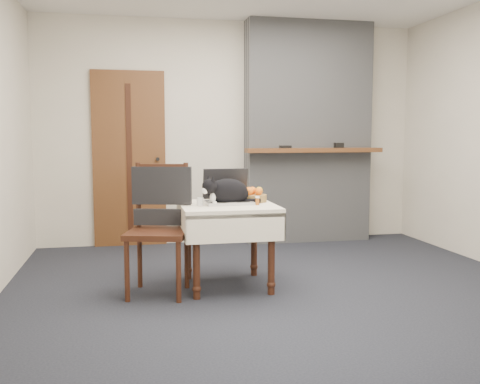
# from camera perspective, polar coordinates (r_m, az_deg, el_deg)

# --- Properties ---
(ground) EXTENTS (4.50, 4.50, 0.00)m
(ground) POSITION_cam_1_polar(r_m,az_deg,el_deg) (4.62, 3.90, -9.90)
(ground) COLOR black
(ground) RESTS_ON ground
(room_shell) EXTENTS (4.52, 4.01, 2.61)m
(room_shell) POSITION_cam_1_polar(r_m,az_deg,el_deg) (4.91, 2.56, 11.82)
(room_shell) COLOR beige
(room_shell) RESTS_ON ground
(door) EXTENTS (0.82, 0.10, 2.00)m
(door) POSITION_cam_1_polar(r_m,az_deg,el_deg) (6.26, -11.72, 3.46)
(door) COLOR brown
(door) RESTS_ON ground
(chimney) EXTENTS (1.62, 0.48, 2.60)m
(chimney) POSITION_cam_1_polar(r_m,az_deg,el_deg) (6.47, 7.25, 6.25)
(chimney) COLOR gray
(chimney) RESTS_ON ground
(side_table) EXTENTS (0.78, 0.78, 0.70)m
(side_table) POSITION_cam_1_polar(r_m,az_deg,el_deg) (4.46, -1.35, -2.74)
(side_table) COLOR #32180D
(side_table) RESTS_ON ground
(laptop) EXTENTS (0.39, 0.34, 0.29)m
(laptop) POSITION_cam_1_polar(r_m,az_deg,el_deg) (4.52, -1.36, -0.26)
(laptop) COLOR #B7B7BC
(laptop) RESTS_ON side_table
(cat) EXTENTS (0.52, 0.30, 0.24)m
(cat) POSITION_cam_1_polar(r_m,az_deg,el_deg) (4.43, -1.25, 0.03)
(cat) COLOR black
(cat) RESTS_ON side_table
(cream_jar) EXTENTS (0.06, 0.06, 0.06)m
(cream_jar) POSITION_cam_1_polar(r_m,az_deg,el_deg) (4.36, -4.28, -1.03)
(cream_jar) COLOR silver
(cream_jar) RESTS_ON side_table
(pill_bottle) EXTENTS (0.04, 0.04, 0.07)m
(pill_bottle) POSITION_cam_1_polar(r_m,az_deg,el_deg) (4.38, 1.86, -0.91)
(pill_bottle) COLOR #A65114
(pill_bottle) RESTS_ON side_table
(fruit_basket) EXTENTS (0.22, 0.22, 0.13)m
(fruit_basket) POSITION_cam_1_polar(r_m,az_deg,el_deg) (4.59, 1.47, -0.42)
(fruit_basket) COLOR olive
(fruit_basket) RESTS_ON side_table
(desk_clutter) EXTENTS (0.12, 0.10, 0.01)m
(desk_clutter) POSITION_cam_1_polar(r_m,az_deg,el_deg) (4.57, 1.07, -1.05)
(desk_clutter) COLOR black
(desk_clutter) RESTS_ON side_table
(chair) EXTENTS (0.58, 0.57, 1.05)m
(chair) POSITION_cam_1_polar(r_m,az_deg,el_deg) (4.37, -8.52, -1.91)
(chair) COLOR #32180D
(chair) RESTS_ON ground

